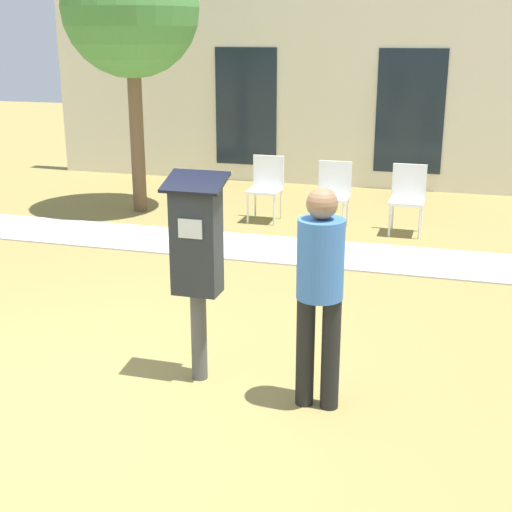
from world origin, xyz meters
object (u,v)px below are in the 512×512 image
object	(u,v)px
parking_meter	(197,252)
outdoor_chair_left	(266,183)
person_standing	(320,282)
outdoor_chair_right	(408,193)
outdoor_chair_middle	(333,190)

from	to	relation	value
parking_meter	outdoor_chair_left	distance (m)	4.91
person_standing	outdoor_chair_right	bearing A→B (deg)	59.01
parking_meter	outdoor_chair_middle	bearing A→B (deg)	87.78
person_standing	outdoor_chair_left	size ratio (longest dim) A/B	1.76
outdoor_chair_left	outdoor_chair_middle	size ratio (longest dim) A/B	1.00
person_standing	outdoor_chair_middle	world-z (taller)	person_standing
person_standing	outdoor_chair_left	bearing A→B (deg)	80.83
person_standing	outdoor_chair_left	distance (m)	5.30
person_standing	outdoor_chair_left	xyz separation A→B (m)	(-1.75, 4.98, -0.40)
person_standing	outdoor_chair_right	xyz separation A→B (m)	(0.21, 4.85, -0.40)
outdoor_chair_left	person_standing	bearing A→B (deg)	-86.69
parking_meter	outdoor_chair_right	world-z (taller)	parking_meter
parking_meter	outdoor_chair_left	world-z (taller)	parking_meter
outdoor_chair_left	outdoor_chair_middle	bearing A→B (deg)	-26.83
outdoor_chair_right	parking_meter	bearing A→B (deg)	-79.45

